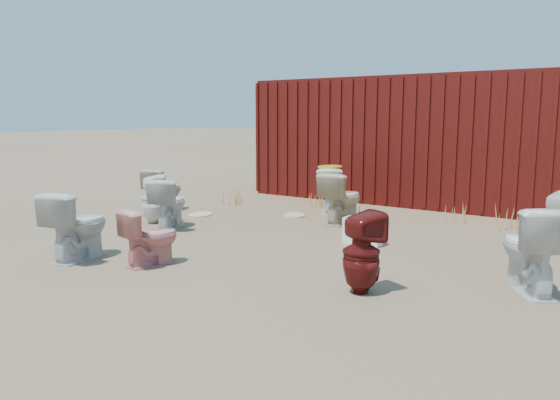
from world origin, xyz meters
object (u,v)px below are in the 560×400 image
Objects in this scene: toilet_back_e at (558,221)px; toilet_back_yellowlid at (330,190)px; shipping_container at (412,139)px; toilet_front_pink at (150,237)px; toilet_front_a at (169,203)px; toilet_front_c at (77,225)px; toilet_back_beige_left at (164,190)px; toilet_front_e at (531,248)px; loose_tank at (363,231)px; toilet_back_beige_right at (342,198)px; toilet_front_maroon at (362,253)px; toilet_back_a at (153,199)px.

toilet_back_yellowlid is at bearing 11.43° from toilet_back_e.
shipping_container is at bearing -131.10° from toilet_back_yellowlid.
toilet_front_pink is at bearing -94.07° from shipping_container.
toilet_front_pink is (1.34, -1.55, -0.05)m from toilet_front_a.
toilet_back_e is (4.51, 3.73, -0.04)m from toilet_front_c.
toilet_back_beige_left is 2.93m from toilet_back_yellowlid.
toilet_front_pink is 0.76× the size of toilet_front_e.
toilet_front_e is (5.02, -0.09, 0.05)m from toilet_front_a.
toilet_back_yellowlid reaches higher than loose_tank.
toilet_back_e is at bearing -177.36° from toilet_back_beige_left.
toilet_back_beige_right is at bearing 23.22° from toilet_back_e.
shipping_container is 7.97× the size of toilet_front_a.
toilet_front_pink is 0.82× the size of toilet_front_maroon.
toilet_back_beige_right is at bearing -124.58° from toilet_front_c.
toilet_front_c is 4.91m from toilet_front_e.
toilet_front_pink is at bearing 62.84° from toilet_back_yellowlid.
toilet_front_c is (0.46, -1.87, 0.03)m from toilet_front_a.
shipping_container reaches higher than toilet_back_beige_left.
toilet_front_maroon is at bearing 151.97° from toilet_back_beige_left.
toilet_front_a is 5.30m from toilet_back_e.
toilet_front_a is 0.92× the size of toilet_front_c.
toilet_back_e is at bearing 140.81° from toilet_back_yellowlid.
toilet_back_beige_left is at bearing -65.16° from toilet_front_a.
toilet_back_e is at bearing -88.65° from toilet_front_maroon.
toilet_front_a is at bearing -35.62° from toilet_front_pink.
shipping_container is 6.55m from toilet_front_pink.
shipping_container reaches higher than toilet_front_c.
toilet_front_maroon reaches higher than toilet_back_e.
loose_tank is at bearing 133.17° from toilet_back_beige_right.
toilet_back_e reaches higher than loose_tank.
toilet_front_e is at bearing 164.78° from toilet_back_beige_left.
toilet_back_e is at bearing -123.22° from toilet_front_pink.
toilet_front_maroon is at bearing -178.98° from toilet_front_c.
toilet_back_a is at bearing -34.89° from toilet_front_e.
toilet_front_maroon reaches higher than loose_tank.
toilet_front_c is 1.04× the size of toilet_front_maroon.
toilet_front_maroon is 1.58× the size of loose_tank.
toilet_front_a is at bearing -167.73° from loose_tank.
toilet_front_maroon is (3.73, -1.06, 0.02)m from toilet_front_a.
toilet_back_beige_left is (-4.93, 2.07, -0.01)m from toilet_front_maroon.
toilet_back_a is (-0.96, 2.00, -0.02)m from toilet_front_c.
shipping_container is 7.03× the size of toilet_front_e.
toilet_front_pink is at bearing 129.56° from toilet_back_beige_left.
toilet_back_beige_left is at bearing 17.73° from toilet_back_beige_right.
toilet_front_e is 1.08× the size of toilet_back_yellowlid.
toilet_front_c is 1.10× the size of toilet_back_e.
loose_tank is at bearing 50.41° from toilet_back_e.
toilet_back_yellowlid is (-3.76, 2.67, -0.03)m from toilet_front_e.
toilet_back_beige_left is 1.02× the size of toilet_back_e.
toilet_front_e reaches higher than toilet_front_maroon.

